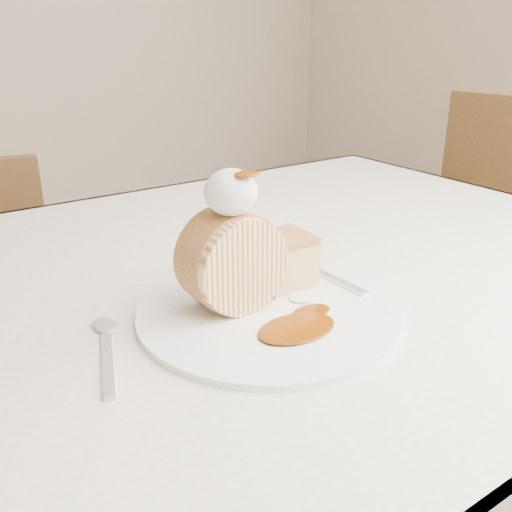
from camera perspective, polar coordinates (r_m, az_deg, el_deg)
table at (r=0.79m, az=-4.88°, el=-8.00°), size 1.40×0.90×0.75m
chair_end at (r=1.62m, az=22.32°, el=0.56°), size 0.48×0.48×0.89m
plate at (r=0.65m, az=1.23°, el=-5.62°), size 0.31×0.31×0.01m
roulade_slice at (r=0.64m, az=-2.36°, el=-0.50°), size 0.11×0.06×0.11m
cake_chunk at (r=0.70m, az=2.77°, el=-0.73°), size 0.07×0.06×0.06m
whipped_cream at (r=0.61m, az=-2.53°, el=6.38°), size 0.06×0.06×0.05m
caramel_drizzle at (r=0.59m, az=-0.93°, el=8.80°), size 0.03×0.02×0.01m
caramel_pool at (r=0.61m, az=4.09°, el=-7.18°), size 0.09×0.06×0.00m
fork at (r=0.73m, az=7.32°, el=-2.07°), size 0.03×0.18×0.00m
spoon at (r=0.58m, az=-14.61°, el=-10.40°), size 0.07×0.14×0.00m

